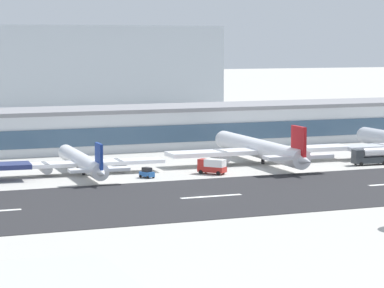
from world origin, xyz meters
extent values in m
plane|color=#B2AFA8|center=(0.00, 0.00, 0.00)|extent=(1400.00, 1400.00, 0.00)
cube|color=#262628|center=(0.00, -0.58, 0.04)|extent=(800.00, 40.78, 0.08)
cube|color=white|center=(1.23, -0.58, 0.09)|extent=(12.00, 1.20, 0.01)
cube|color=silver|center=(9.77, 78.40, 4.99)|extent=(192.46, 21.10, 9.98)
cube|color=#38516B|center=(9.77, 67.70, 4.49)|extent=(186.69, 0.30, 4.49)
cube|color=gray|center=(9.77, 78.40, 10.48)|extent=(194.39, 21.31, 1.00)
cube|color=#A8B2BC|center=(32.08, 207.89, 17.26)|extent=(114.65, 27.61, 34.53)
cylinder|color=white|center=(-13.28, 36.50, 2.73)|extent=(5.21, 35.36, 3.52)
sphere|color=white|center=(-12.44, 54.10, 2.73)|extent=(3.35, 3.35, 3.35)
cone|color=white|center=(-14.13, 18.91, 2.73)|extent=(3.47, 6.49, 3.17)
cube|color=white|center=(-13.32, 35.80, 2.38)|extent=(35.77, 6.98, 0.78)
cylinder|color=gray|center=(-5.33, 35.42, 1.76)|extent=(2.52, 5.04, 2.29)
cylinder|color=gray|center=(-21.31, 36.18, 1.76)|extent=(2.52, 5.04, 2.29)
cube|color=white|center=(-14.06, 20.32, 3.08)|extent=(12.22, 3.48, 0.62)
cube|color=navy|center=(-14.06, 20.32, 5.55)|extent=(0.79, 4.78, 5.64)
cylinder|color=black|center=(-13.37, 34.74, 0.48)|extent=(0.63, 0.63, 0.97)
cylinder|color=white|center=(29.97, 38.56, 3.39)|extent=(5.33, 43.84, 4.38)
sphere|color=white|center=(30.45, 60.43, 3.39)|extent=(4.16, 4.16, 4.16)
cone|color=white|center=(29.50, 16.68, 3.39)|extent=(4.11, 7.96, 3.94)
cube|color=white|center=(29.95, 37.68, 2.95)|extent=(45.38, 7.55, 0.96)
cylinder|color=gray|center=(40.13, 37.46, 2.19)|extent=(2.98, 6.19, 2.84)
cylinder|color=gray|center=(19.77, 37.90, 2.19)|extent=(2.98, 6.19, 2.84)
cube|color=white|center=(29.53, 18.43, 3.83)|extent=(15.46, 3.94, 0.77)
cube|color=red|center=(29.53, 18.43, 6.89)|extent=(0.83, 5.92, 7.00)
cylinder|color=black|center=(29.92, 36.37, 0.60)|extent=(0.79, 0.79, 1.20)
sphere|color=silver|center=(70.39, 57.09, 3.31)|extent=(4.06, 4.06, 4.06)
cylinder|color=gray|center=(61.50, 35.05, 2.13)|extent=(2.89, 6.03, 2.78)
cube|color=#23569E|center=(-2.13, 25.90, 0.80)|extent=(2.74, 3.57, 1.00)
cube|color=black|center=(-2.13, 25.90, 1.75)|extent=(1.94, 2.27, 0.90)
cylinder|color=black|center=(-1.84, 27.25, 0.30)|extent=(0.50, 0.66, 0.60)
cylinder|color=black|center=(-3.31, 26.61, 0.30)|extent=(0.50, 0.66, 0.60)
cylinder|color=black|center=(-0.95, 25.19, 0.30)|extent=(0.50, 0.66, 0.60)
cylinder|color=black|center=(-2.42, 24.56, 0.30)|extent=(0.50, 0.66, 0.60)
cube|color=#B2231E|center=(12.66, 25.93, 1.05)|extent=(5.71, 6.13, 1.20)
cube|color=silver|center=(13.12, 25.38, 2.45)|extent=(4.55, 4.79, 1.60)
cube|color=#B2231E|center=(11.26, 27.58, 2.40)|extent=(2.77, 2.71, 1.50)
cylinder|color=black|center=(12.22, 28.31, 0.45)|extent=(0.80, 0.87, 0.90)
cylinder|color=black|center=(10.38, 26.76, 0.45)|extent=(0.80, 0.87, 0.90)
cylinder|color=black|center=(14.93, 25.10, 0.45)|extent=(0.80, 0.87, 0.90)
cylinder|color=black|center=(13.10, 23.55, 0.45)|extent=(0.80, 0.87, 0.90)
cube|color=#2D3338|center=(52.21, 25.83, 1.15)|extent=(8.63, 3.06, 1.40)
cylinder|color=silver|center=(53.23, 25.78, 2.90)|extent=(5.89, 2.41, 2.10)
cube|color=#2D3338|center=(48.98, 26.01, 2.75)|extent=(2.17, 2.50, 1.80)
cylinder|color=black|center=(49.31, 27.29, 0.45)|extent=(0.91, 0.33, 0.90)
cylinder|color=black|center=(49.17, 24.70, 0.45)|extent=(0.91, 0.33, 0.90)
cylinder|color=black|center=(55.25, 26.97, 0.45)|extent=(0.91, 0.33, 0.90)
cylinder|color=black|center=(55.11, 24.37, 0.45)|extent=(0.91, 0.33, 0.90)
camera|label=1|loc=(-63.70, -153.51, 28.47)|focal=85.84mm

